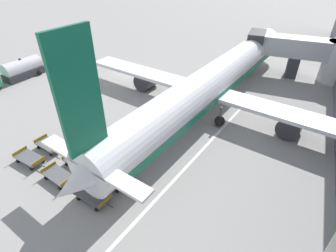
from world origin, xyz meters
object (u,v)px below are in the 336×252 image
at_px(baggage_dolly_row_near_col_b, 59,176).
at_px(baggage_dolly_row_mid_a_col_b, 79,162).
at_px(baggage_dolly_row_near_col_c, 93,196).
at_px(baggage_dolly_row_mid_a_col_c, 113,179).
at_px(baggage_dolly_row_near_col_a, 30,158).
at_px(baggage_dolly_row_mid_a_col_a, 50,145).
at_px(airplane, 212,82).
at_px(fuel_tanker_primary, 15,72).

bearing_deg(baggage_dolly_row_near_col_b, baggage_dolly_row_mid_a_col_b, 81.90).
distance_m(baggage_dolly_row_near_col_c, baggage_dolly_row_mid_a_col_c, 2.29).
relative_size(baggage_dolly_row_near_col_a, baggage_dolly_row_near_col_b, 0.99).
bearing_deg(baggage_dolly_row_mid_a_col_c, baggage_dolly_row_near_col_a, -170.49).
xyz_separation_m(baggage_dolly_row_near_col_b, baggage_dolly_row_mid_a_col_a, (-4.13, 2.76, 0.00)).
xyz_separation_m(airplane, baggage_dolly_row_mid_a_col_a, (-11.54, -15.89, -2.84)).
height_order(baggage_dolly_row_near_col_b, baggage_dolly_row_mid_a_col_c, same).
distance_m(baggage_dolly_row_near_col_a, baggage_dolly_row_mid_a_col_c, 8.81).
relative_size(fuel_tanker_primary, baggage_dolly_row_mid_a_col_a, 2.68).
xyz_separation_m(baggage_dolly_row_near_col_c, baggage_dolly_row_mid_a_col_a, (-8.28, 3.14, 0.00)).
bearing_deg(baggage_dolly_row_mid_a_col_c, baggage_dolly_row_mid_a_col_b, 176.15).
height_order(baggage_dolly_row_near_col_b, baggage_dolly_row_mid_a_col_b, same).
height_order(baggage_dolly_row_near_col_c, baggage_dolly_row_mid_a_col_c, same).
bearing_deg(baggage_dolly_row_mid_a_col_b, baggage_dolly_row_mid_a_col_c, -3.85).
bearing_deg(baggage_dolly_row_near_col_b, baggage_dolly_row_mid_a_col_a, 146.21).
bearing_deg(fuel_tanker_primary, baggage_dolly_row_mid_a_col_b, -25.25).
xyz_separation_m(fuel_tanker_primary, baggage_dolly_row_near_col_c, (26.39, -13.18, -0.84)).
bearing_deg(baggage_dolly_row_near_col_a, baggage_dolly_row_near_col_c, -5.54).
height_order(fuel_tanker_primary, baggage_dolly_row_mid_a_col_c, fuel_tanker_primary).
distance_m(baggage_dolly_row_near_col_c, baggage_dolly_row_mid_a_col_a, 8.86).
xyz_separation_m(baggage_dolly_row_near_col_a, baggage_dolly_row_near_col_c, (8.37, -0.81, 0.00)).
bearing_deg(baggage_dolly_row_mid_a_col_a, baggage_dolly_row_mid_a_col_b, -7.57).
xyz_separation_m(fuel_tanker_primary, baggage_dolly_row_mid_a_col_b, (22.55, -10.64, -0.84)).
relative_size(airplane, baggage_dolly_row_mid_a_col_a, 12.24).
bearing_deg(baggage_dolly_row_mid_a_col_a, airplane, 54.01).
distance_m(airplane, baggage_dolly_row_mid_a_col_a, 19.84).
bearing_deg(baggage_dolly_row_near_col_b, fuel_tanker_primary, 150.06).
bearing_deg(airplane, baggage_dolly_row_near_col_a, -122.55).
bearing_deg(baggage_dolly_row_mid_a_col_c, baggage_dolly_row_mid_a_col_a, 174.23).
distance_m(baggage_dolly_row_mid_a_col_b, baggage_dolly_row_mid_a_col_c, 4.17).
relative_size(baggage_dolly_row_near_col_a, baggage_dolly_row_mid_a_col_b, 0.99).
xyz_separation_m(baggage_dolly_row_mid_a_col_a, baggage_dolly_row_mid_a_col_b, (4.44, -0.59, 0.00)).
bearing_deg(baggage_dolly_row_near_col_b, baggage_dolly_row_near_col_a, 174.06).
relative_size(airplane, baggage_dolly_row_near_col_a, 12.32).
xyz_separation_m(baggage_dolly_row_near_col_a, baggage_dolly_row_near_col_b, (4.21, -0.44, 0.00)).
bearing_deg(fuel_tanker_primary, baggage_dolly_row_near_col_a, -34.46).
bearing_deg(baggage_dolly_row_mid_a_col_b, fuel_tanker_primary, 154.75).
height_order(baggage_dolly_row_near_col_c, baggage_dolly_row_mid_a_col_a, same).
height_order(airplane, fuel_tanker_primary, airplane).
height_order(baggage_dolly_row_near_col_a, baggage_dolly_row_mid_a_col_c, same).
relative_size(baggage_dolly_row_near_col_a, baggage_dolly_row_near_col_c, 1.00).
bearing_deg(baggage_dolly_row_near_col_c, baggage_dolly_row_mid_a_col_c, 81.93).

